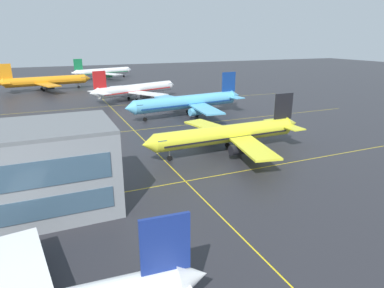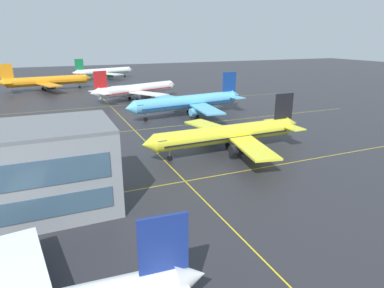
{
  "view_description": "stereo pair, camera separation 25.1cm",
  "coord_description": "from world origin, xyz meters",
  "views": [
    {
      "loc": [
        -19.82,
        -14.64,
        23.53
      ],
      "look_at": [
        4.59,
        41.49,
        3.89
      ],
      "focal_mm": 31.03,
      "sensor_mm": 36.0,
      "label": 1
    },
    {
      "loc": [
        -19.58,
        -14.74,
        23.53
      ],
      "look_at": [
        4.59,
        41.49,
        3.89
      ],
      "focal_mm": 31.03,
      "sensor_mm": 36.0,
      "label": 2
    }
  ],
  "objects": [
    {
      "name": "airliner_third_row",
      "position": [
        20.03,
        80.17,
        4.37
      ],
      "size": [
        41.16,
        35.22,
        12.8
      ],
      "color": "#5BB7E5",
      "rests_on": "ground"
    },
    {
      "name": "airliner_far_right_stand",
      "position": [
        -20.37,
        154.77,
        4.39
      ],
      "size": [
        41.33,
        35.32,
        12.85
      ],
      "color": "orange",
      "rests_on": "ground"
    },
    {
      "name": "taxiway_markings",
      "position": [
        0.0,
        51.7,
        0.0
      ],
      "size": [
        146.04,
        157.53,
        0.01
      ],
      "color": "yellow",
      "rests_on": "ground"
    },
    {
      "name": "airliner_second_row",
      "position": [
        14.32,
        44.56,
        4.0
      ],
      "size": [
        37.59,
        32.5,
        11.71
      ],
      "color": "yellow",
      "rests_on": "ground"
    },
    {
      "name": "airliner_distant_taxiway",
      "position": [
        11.74,
        191.12,
        4.18
      ],
      "size": [
        38.33,
        32.81,
        12.26
      ],
      "color": "white",
      "rests_on": "ground"
    },
    {
      "name": "airliner_far_left_stand",
      "position": [
        11.81,
        113.8,
        4.2
      ],
      "size": [
        38.32,
        32.83,
        12.3
      ],
      "color": "white",
      "rests_on": "ground"
    }
  ]
}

